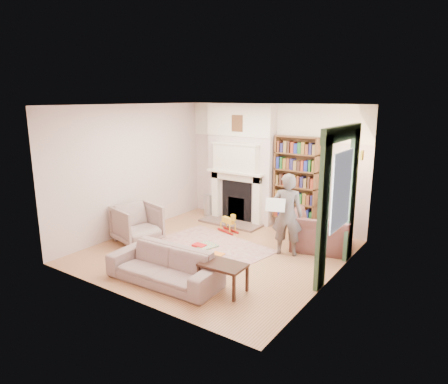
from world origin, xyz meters
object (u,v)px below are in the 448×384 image
Objects in this scene: bookcase at (296,179)px; rocking_horse at (228,222)px; armchair_reading at (321,232)px; coffee_table at (223,277)px; sofa at (164,266)px; paraffin_heater at (208,205)px; man_reading at (287,215)px; armchair_left at (137,224)px.

bookcase is 1.79m from rocking_horse.
armchair_reading is 1.64× the size of coffee_table.
coffee_table is (0.96, 0.28, -0.05)m from sofa.
rocking_horse is (1.11, -0.76, -0.05)m from paraffin_heater.
rocking_horse is (-1.63, 0.44, -0.57)m from man_reading.
sofa reaches higher than paraffin_heater.
sofa is (-0.60, -3.66, -0.90)m from bookcase.
armchair_reading is at bearing -49.19° from armchair_left.
coffee_table is 1.27× the size of paraffin_heater.
coffee_table is at bearing -83.89° from bookcase.
bookcase is at bearing -90.21° from man_reading.
sofa is 1.21× the size of man_reading.
bookcase is 2.42m from paraffin_heater.
man_reading is at bearing 39.65° from armchair_reading.
paraffin_heater is (-2.60, 3.11, 0.05)m from coffee_table.
sofa is at bearing -64.25° from paraffin_heater.
paraffin_heater is at bearing 10.76° from armchair_left.
sofa is 1.00m from coffee_table.
armchair_left is 3.09m from man_reading.
man_reading is (1.11, 2.19, 0.51)m from sofa.
sofa is at bearing 47.28° from armchair_reading.
bookcase reaches higher than coffee_table.
man_reading reaches higher than paraffin_heater.
man_reading is 2.88× the size of paraffin_heater.
coffee_table is (-0.60, -2.51, -0.15)m from armchair_reading.
sofa reaches higher than coffee_table.
paraffin_heater is (-3.20, 0.60, -0.10)m from armchair_reading.
rocking_horse is (-0.52, 2.63, -0.06)m from sofa.
rocking_horse is at bearing -137.48° from bookcase.
armchair_left is at bearing 1.92° from man_reading.
rocking_horse is at bearing -9.10° from armchair_reading.
armchair_left is at bearing -132.15° from bookcase.
coffee_table is at bearing 63.04° from armchair_reading.
armchair_left is 2.82m from coffee_table.
armchair_left is at bearing 13.99° from armchair_reading.
bookcase is 3.65× the size of rocking_horse.
bookcase reaches higher than paraffin_heater.
rocking_horse is at bearing -34.56° from man_reading.
armchair_left is 0.45× the size of sofa.
rocking_horse is at bearing 120.64° from coffee_table.
coffee_table is at bearing -92.96° from armchair_left.
armchair_left reaches higher than paraffin_heater.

